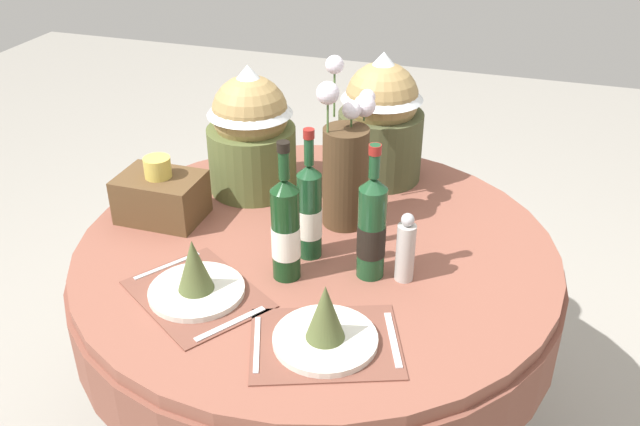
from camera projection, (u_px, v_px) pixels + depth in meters
dining_table at (316, 285)px, 2.02m from camera, size 1.37×1.37×0.77m
place_setting_left at (196, 279)px, 1.71m from camera, size 0.43×0.40×0.16m
place_setting_right at (325, 327)px, 1.55m from camera, size 0.41×0.36×0.16m
flower_vase at (346, 165)px, 1.96m from camera, size 0.15×0.19×0.47m
wine_bottle_left at (372, 228)px, 1.75m from camera, size 0.07×0.07×0.37m
wine_bottle_centre at (286, 229)px, 1.74m from camera, size 0.07×0.07×0.38m
wine_bottle_right at (311, 211)px, 1.83m from camera, size 0.07×0.07×0.37m
pepper_mill at (406, 250)px, 1.76m from camera, size 0.05×0.05×0.19m
gift_tub_back_left at (251, 126)px, 2.13m from camera, size 0.28×0.28×0.41m
gift_tub_back_centre at (381, 113)px, 2.20m from camera, size 0.27×0.27×0.42m
woven_basket_side_left at (161, 196)px, 2.03m from camera, size 0.24×0.17×0.20m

